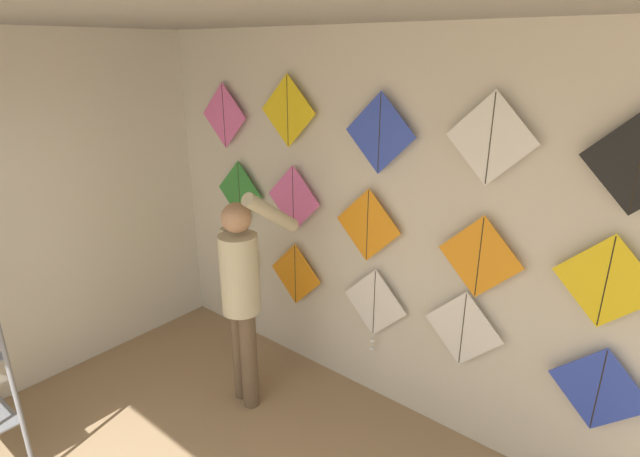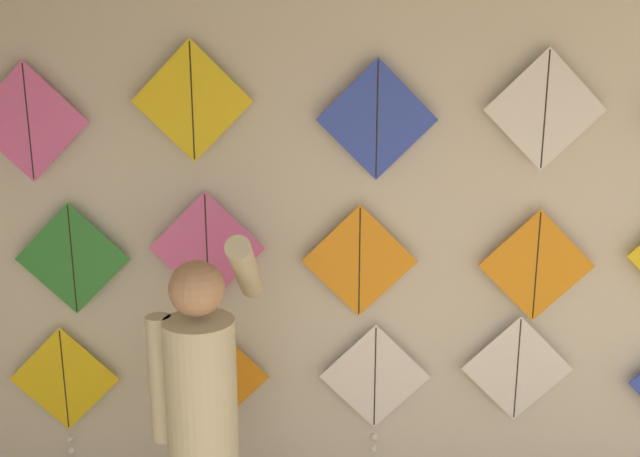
# 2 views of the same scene
# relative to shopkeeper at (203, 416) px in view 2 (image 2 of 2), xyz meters

# --- Properties ---
(back_panel) EXTENTS (5.26, 0.06, 2.80)m
(back_panel) POSITION_rel_shopkeeper_xyz_m (0.72, 0.75, 0.41)
(back_panel) COLOR beige
(back_panel) RESTS_ON ground
(shopkeeper) EXTENTS (0.43, 0.57, 1.75)m
(shopkeeper) POSITION_rel_shopkeeper_xyz_m (0.00, 0.00, 0.00)
(shopkeeper) COLOR brown
(shopkeeper) RESTS_ON ground
(kite_0) EXTENTS (0.55, 0.04, 0.76)m
(kite_0) POSITION_rel_shopkeeper_xyz_m (-0.82, 0.66, -0.21)
(kite_0) COLOR yellow
(kite_1) EXTENTS (0.55, 0.01, 0.55)m
(kite_1) POSITION_rel_shopkeeper_xyz_m (-0.07, 0.66, -0.15)
(kite_1) COLOR orange
(kite_2) EXTENTS (0.55, 0.04, 0.69)m
(kite_2) POSITION_rel_shopkeeper_xyz_m (0.74, 0.66, -0.17)
(kite_2) COLOR white
(kite_3) EXTENTS (0.55, 0.01, 0.55)m
(kite_3) POSITION_rel_shopkeeper_xyz_m (1.44, 0.66, -0.10)
(kite_3) COLOR white
(kite_5) EXTENTS (0.55, 0.01, 0.55)m
(kite_5) POSITION_rel_shopkeeper_xyz_m (-0.72, 0.66, 0.46)
(kite_5) COLOR #338C38
(kite_6) EXTENTS (0.55, 0.01, 0.55)m
(kite_6) POSITION_rel_shopkeeper_xyz_m (-0.07, 0.66, 0.52)
(kite_6) COLOR pink
(kite_7) EXTENTS (0.55, 0.01, 0.55)m
(kite_7) POSITION_rel_shopkeeper_xyz_m (0.65, 0.66, 0.45)
(kite_7) COLOR orange
(kite_8) EXTENTS (0.55, 0.01, 0.55)m
(kite_8) POSITION_rel_shopkeeper_xyz_m (1.49, 0.66, 0.43)
(kite_8) COLOR orange
(kite_10) EXTENTS (0.55, 0.01, 0.55)m
(kite_10) POSITION_rel_shopkeeper_xyz_m (-0.87, 0.66, 1.11)
(kite_10) COLOR pink
(kite_11) EXTENTS (0.55, 0.01, 0.55)m
(kite_11) POSITION_rel_shopkeeper_xyz_m (-0.11, 0.66, 1.21)
(kite_11) COLOR yellow
(kite_12) EXTENTS (0.55, 0.01, 0.55)m
(kite_12) POSITION_rel_shopkeeper_xyz_m (0.72, 0.66, 1.12)
(kite_12) COLOR blue
(kite_13) EXTENTS (0.55, 0.01, 0.55)m
(kite_13) POSITION_rel_shopkeeper_xyz_m (1.48, 0.66, 1.17)
(kite_13) COLOR white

